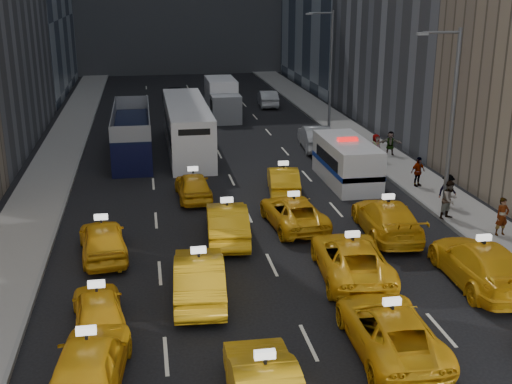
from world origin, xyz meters
The scene contains 34 objects.
ground centered at (0.00, 0.00, 0.00)m, with size 160.00×160.00×0.00m, color black.
sidewalk_west centered at (-10.50, 25.00, 0.07)m, with size 3.00×90.00×0.15m, color gray.
sidewalk_east centered at (10.50, 25.00, 0.07)m, with size 3.00×90.00×0.15m, color gray.
curb_west centered at (-9.05, 25.00, 0.09)m, with size 0.15×90.00×0.18m, color slate.
curb_east centered at (9.05, 25.00, 0.09)m, with size 0.15×90.00×0.18m, color slate.
streetlight_near centered at (9.18, 12.00, 4.92)m, with size 2.15×0.22×9.00m.
streetlight_far centered at (9.18, 32.00, 4.92)m, with size 2.15×0.22×9.00m.
taxi_4 centered at (-6.63, 0.67, 0.82)m, with size 1.93×4.80×1.64m, color gold.
taxi_6 centered at (2.35, 1.15, 0.73)m, with size 2.42×5.25×1.46m, color gold.
taxi_8 centered at (-6.59, 4.10, 0.68)m, with size 1.61×4.00×1.36m, color gold.
taxi_9 centered at (-3.13, 5.63, 0.83)m, with size 1.76×5.04×1.66m, color gold.
taxi_10 centered at (2.83, 6.46, 0.76)m, with size 2.54×5.50×1.53m, color gold.
taxi_11 centered at (7.41, 4.95, 0.84)m, with size 2.34×5.76×1.67m, color gold.
taxi_12 centered at (-6.75, 10.01, 0.77)m, with size 1.82×4.53×1.54m, color gold.
taxi_13 centered at (-1.42, 10.98, 0.82)m, with size 1.75×5.01×1.65m, color gold.
taxi_14 centered at (1.84, 12.10, 0.69)m, with size 2.30×4.98×1.38m, color gold.
taxi_15 centered at (5.75, 10.32, 0.80)m, with size 2.25×5.54×1.61m, color gold.
taxi_16 centered at (-2.44, 16.95, 0.72)m, with size 1.70×4.21×1.44m, color gold.
taxi_17 centered at (2.43, 17.10, 0.73)m, with size 1.55×4.44×1.46m, color gold.
nypd_van centered at (6.37, 18.34, 1.20)m, with size 3.02×6.37×2.64m.
double_decker centered at (-5.66, 26.61, 1.51)m, with size 2.87×10.61×3.06m.
city_bus centered at (-2.01, 27.30, 1.63)m, with size 4.02×12.90×3.28m.
box_truck centered at (1.74, 38.34, 1.56)m, with size 2.74×7.05×3.17m.
misc_car_0 centered at (6.66, 26.20, 0.84)m, with size 1.77×5.07×1.67m, color #9FA3A7.
misc_car_1 centered at (-5.87, 39.73, 0.75)m, with size 2.48×5.38×1.50m, color black.
misc_car_2 centered at (2.47, 44.02, 0.70)m, with size 1.97×4.84×1.40m, color gray.
misc_car_3 centered at (-1.91, 45.77, 0.83)m, with size 1.96×4.87×1.66m, color black.
misc_car_4 centered at (6.51, 42.66, 0.75)m, with size 1.59×4.56×1.50m, color #A6AAAE.
pedestrian_0 centered at (10.63, 9.08, 1.02)m, with size 0.63×0.42×1.74m, color gray.
pedestrian_1 centered at (9.30, 11.46, 1.09)m, with size 0.91×0.50×1.87m, color gray.
pedestrian_2 centered at (10.01, 13.15, 0.98)m, with size 1.07×0.44×1.66m, color gray.
pedestrian_3 centered at (9.92, 16.58, 0.98)m, with size 0.98×0.44×1.66m, color gray.
pedestrian_4 centered at (9.56, 22.33, 0.98)m, with size 0.81×0.44×1.66m, color gray.
pedestrian_5 centered at (10.95, 23.36, 0.93)m, with size 1.45×0.42×1.57m, color gray.
Camera 1 is at (-4.72, -15.34, 10.86)m, focal length 45.00 mm.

